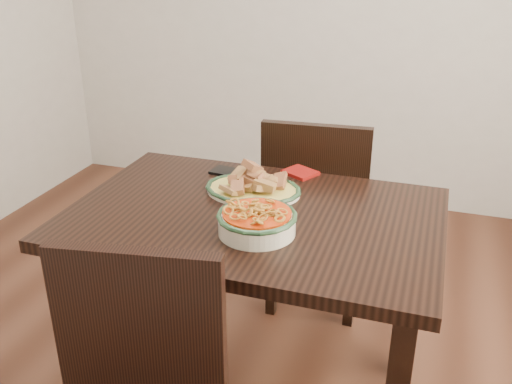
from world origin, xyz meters
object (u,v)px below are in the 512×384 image
(fish_plate, at_px, (253,180))
(smartphone, at_px, (231,173))
(dining_table, at_px, (254,242))
(noodle_bowl, at_px, (257,219))
(chair_far, at_px, (316,207))

(fish_plate, distance_m, smartphone, 0.19)
(dining_table, height_order, noodle_bowl, noodle_bowl)
(dining_table, bearing_deg, noodle_bowl, -67.87)
(chair_far, relative_size, noodle_bowl, 3.83)
(chair_far, xyz_separation_m, fish_plate, (-0.12, -0.48, 0.30))
(fish_plate, height_order, smartphone, fish_plate)
(fish_plate, relative_size, noodle_bowl, 1.36)
(fish_plate, bearing_deg, chair_far, 76.03)
(chair_far, xyz_separation_m, noodle_bowl, (-0.02, -0.74, 0.29))
(dining_table, xyz_separation_m, fish_plate, (-0.05, 0.14, 0.15))
(noodle_bowl, height_order, smartphone, noodle_bowl)
(dining_table, distance_m, fish_plate, 0.21)
(chair_far, bearing_deg, smartphone, 49.94)
(fish_plate, xyz_separation_m, smartphone, (-0.13, 0.13, -0.04))
(fish_plate, xyz_separation_m, noodle_bowl, (0.10, -0.26, -0.00))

